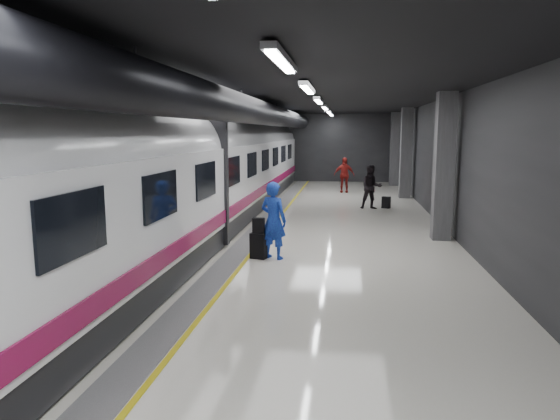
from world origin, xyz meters
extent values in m
plane|color=silver|center=(0.00, 0.00, 0.00)|extent=(40.00, 40.00, 0.00)
cube|color=black|center=(0.00, 0.00, 4.50)|extent=(10.00, 40.00, 0.02)
cube|color=#28282B|center=(0.00, 20.00, 2.25)|extent=(10.00, 0.02, 4.50)
cube|color=#28282B|center=(-5.00, 0.00, 2.25)|extent=(0.02, 40.00, 4.50)
cube|color=#28282B|center=(5.00, 0.00, 2.25)|extent=(0.02, 40.00, 4.50)
cube|color=slate|center=(-1.35, 0.00, 0.01)|extent=(0.65, 39.80, 0.01)
cube|color=gold|center=(-0.95, 0.00, 0.01)|extent=(0.10, 39.80, 0.01)
cylinder|color=black|center=(-1.30, 0.00, 3.95)|extent=(0.80, 38.00, 0.80)
cube|color=silver|center=(0.60, -6.00, 4.40)|extent=(0.22, 2.60, 0.10)
cube|color=silver|center=(0.60, -1.00, 4.40)|extent=(0.22, 2.60, 0.10)
cube|color=silver|center=(0.60, 4.00, 4.40)|extent=(0.22, 2.60, 0.10)
cube|color=silver|center=(0.60, 9.00, 4.40)|extent=(0.22, 2.60, 0.10)
cube|color=silver|center=(0.60, 14.00, 4.40)|extent=(0.22, 2.60, 0.10)
cube|color=silver|center=(0.60, 18.00, 4.40)|extent=(0.22, 2.60, 0.10)
cube|color=#515154|center=(4.55, 2.00, 2.25)|extent=(0.55, 0.55, 4.50)
cube|color=#515154|center=(4.55, 12.00, 2.25)|extent=(0.55, 0.55, 4.50)
cube|color=#515154|center=(4.55, 18.00, 2.25)|extent=(0.55, 0.55, 4.50)
cube|color=black|center=(-3.25, 0.00, 0.35)|extent=(2.80, 38.00, 0.60)
cube|color=white|center=(-3.25, 0.00, 1.75)|extent=(2.90, 38.00, 2.20)
cylinder|color=white|center=(-3.25, 0.00, 2.70)|extent=(2.80, 38.00, 2.80)
cube|color=maroon|center=(-1.78, 0.00, 0.95)|extent=(0.04, 38.00, 0.35)
cube|color=black|center=(-3.25, 0.00, 2.00)|extent=(3.05, 0.25, 3.80)
cube|color=black|center=(-1.78, -8.00, 2.15)|extent=(0.05, 1.60, 0.85)
cube|color=black|center=(-1.78, -5.00, 2.15)|extent=(0.05, 1.60, 0.85)
cube|color=black|center=(-1.78, -2.00, 2.15)|extent=(0.05, 1.60, 0.85)
cube|color=black|center=(-1.78, 1.00, 2.15)|extent=(0.05, 1.60, 0.85)
cube|color=black|center=(-1.78, 4.00, 2.15)|extent=(0.05, 1.60, 0.85)
cube|color=black|center=(-1.78, 7.00, 2.15)|extent=(0.05, 1.60, 0.85)
cube|color=black|center=(-1.78, 10.00, 2.15)|extent=(0.05, 1.60, 0.85)
cube|color=black|center=(-1.78, 13.00, 2.15)|extent=(0.05, 1.60, 0.85)
cube|color=black|center=(-1.78, 16.00, 2.15)|extent=(0.05, 1.60, 0.85)
imported|color=blue|center=(-0.26, -1.05, 1.02)|extent=(0.88, 0.75, 2.04)
cube|color=black|center=(-0.65, -1.10, 0.34)|extent=(0.47, 0.36, 0.68)
cube|color=black|center=(-0.65, -1.10, 0.88)|extent=(0.31, 0.18, 0.41)
imported|color=black|center=(2.68, 7.97, 0.95)|extent=(1.02, 0.85, 1.91)
imported|color=maroon|center=(1.48, 13.91, 0.96)|extent=(1.13, 0.47, 1.92)
cube|color=black|center=(3.36, 8.30, 0.26)|extent=(0.41, 0.35, 0.51)
camera|label=1|loc=(1.61, -13.76, 3.31)|focal=32.00mm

